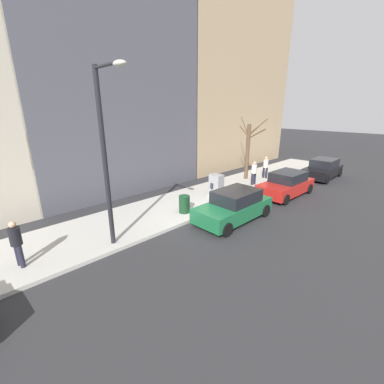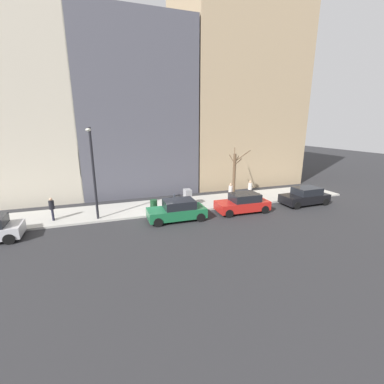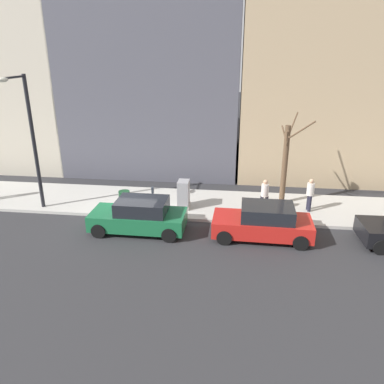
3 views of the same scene
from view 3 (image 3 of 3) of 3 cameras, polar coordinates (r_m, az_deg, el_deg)
name	(u,v)px [view 3 (image 3 of 3)]	position (r m, az deg, el deg)	size (l,w,h in m)	color
ground_plane	(127,218)	(18.48, -9.82, -3.95)	(120.00, 120.00, 0.00)	#2B2B2D
sidewalk	(138,201)	(20.22, -8.25, -1.41)	(4.00, 36.00, 0.15)	#B2AFA8
parked_car_red	(263,222)	(16.37, 10.79, -4.54)	(1.99, 4.23, 1.52)	red
parked_car_green	(139,216)	(16.83, -8.03, -3.64)	(1.94, 4.21, 1.52)	#196038
parking_meter	(153,197)	(18.20, -5.97, -0.79)	(0.14, 0.10, 1.35)	slate
utility_box	(184,195)	(18.78, -1.30, -0.41)	(0.83, 0.61, 1.43)	#A8A399
streetlamp	(29,133)	(19.33, -23.55, 8.27)	(1.97, 0.32, 6.50)	black
bare_tree	(285,161)	(19.49, 14.06, 4.54)	(2.60, 1.40, 4.56)	brown
trash_bin	(125,200)	(19.14, -10.24, -1.13)	(0.56, 0.56, 0.90)	#14381E
pedestrian_near_meter	(310,193)	(19.25, 17.56, -0.12)	(0.40, 0.36, 1.66)	#1E1E2D
pedestrian_midblock	(265,194)	(18.57, 11.02, -0.28)	(0.36, 0.39, 1.66)	#1E1E2D
office_block_center	(160,43)	(27.59, -4.86, 21.72)	(10.99, 10.99, 16.25)	#4C4C56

